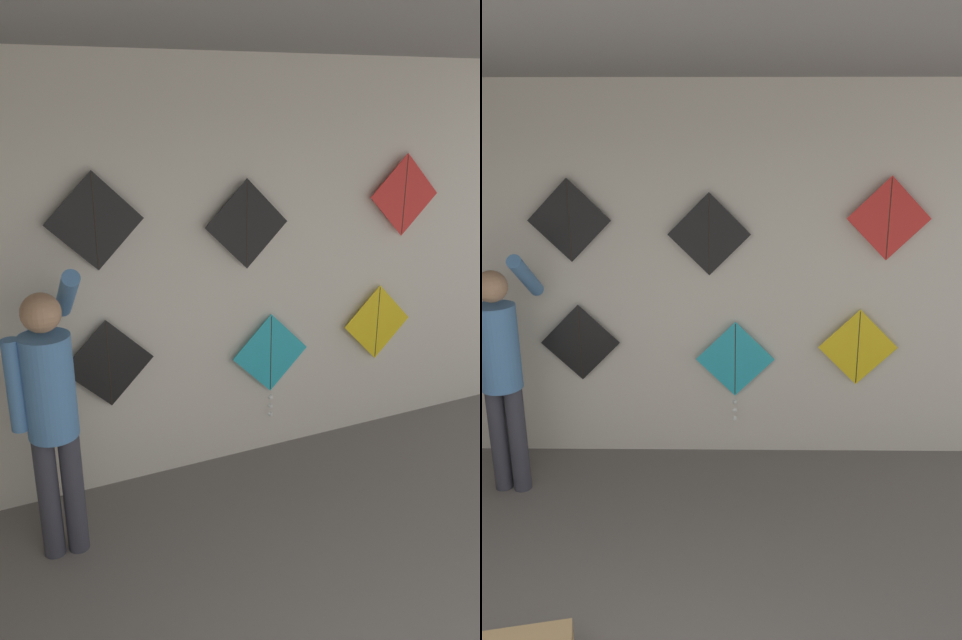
% 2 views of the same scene
% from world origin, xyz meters
% --- Properties ---
extents(back_panel, '(6.00, 0.06, 2.80)m').
position_xyz_m(back_panel, '(0.00, 3.49, 1.40)').
color(back_panel, beige).
rests_on(back_panel, ground).
extents(ceiling_slab, '(6.00, 4.26, 0.04)m').
position_xyz_m(ceiling_slab, '(0.00, 1.73, 2.82)').
color(ceiling_slab, gray).
extents(shopkeeper, '(0.43, 0.58, 1.70)m').
position_xyz_m(shopkeeper, '(-0.92, 2.91, 0.96)').
color(shopkeeper, '#383842').
rests_on(shopkeeper, ground).
extents(kite_1, '(0.60, 0.01, 0.60)m').
position_xyz_m(kite_1, '(-0.49, 3.40, 0.93)').
color(kite_1, black).
extents(kite_2, '(0.60, 0.04, 0.80)m').
position_xyz_m(kite_2, '(0.67, 3.40, 0.76)').
color(kite_2, '#28B2C6').
extents(kite_3, '(0.60, 0.01, 0.60)m').
position_xyz_m(kite_3, '(1.59, 3.40, 0.90)').
color(kite_3, yellow).
extents(kite_5, '(0.60, 0.01, 0.60)m').
position_xyz_m(kite_5, '(-0.51, 3.40, 1.85)').
color(kite_5, black).
extents(kite_6, '(0.60, 0.01, 0.60)m').
position_xyz_m(kite_6, '(0.48, 3.40, 1.75)').
color(kite_6, black).
extents(kite_7, '(0.60, 0.01, 0.60)m').
position_xyz_m(kite_7, '(1.75, 3.40, 1.86)').
color(kite_7, red).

